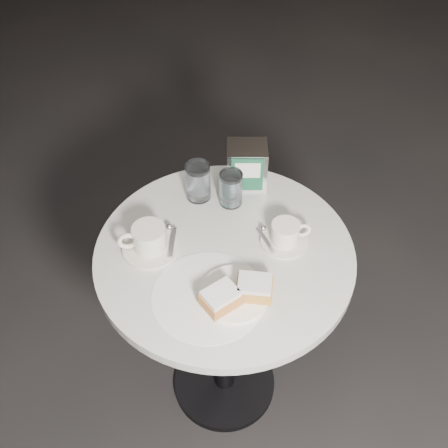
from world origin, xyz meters
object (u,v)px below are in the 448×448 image
(beignet_plate, at_px, (236,293))
(coffee_cup_right, at_px, (285,235))
(napkin_dispenser, at_px, (247,165))
(water_glass_left, at_px, (198,182))
(cafe_table, at_px, (224,295))
(coffee_cup_left, at_px, (149,240))
(water_glass_right, at_px, (231,189))

(beignet_plate, xyz_separation_m, coffee_cup_right, (0.15, 0.18, 0.01))
(beignet_plate, height_order, napkin_dispenser, napkin_dispenser)
(water_glass_left, bearing_deg, napkin_dispenser, 18.75)
(cafe_table, distance_m, beignet_plate, 0.27)
(beignet_plate, height_order, coffee_cup_left, coffee_cup_left)
(cafe_table, xyz_separation_m, beignet_plate, (0.02, -0.16, 0.22))
(coffee_cup_left, xyz_separation_m, water_glass_right, (0.23, 0.16, 0.02))
(water_glass_right, bearing_deg, napkin_dispenser, 56.74)
(water_glass_right, bearing_deg, coffee_cup_right, -50.92)
(beignet_plate, distance_m, water_glass_left, 0.38)
(water_glass_left, height_order, water_glass_right, water_glass_left)
(napkin_dispenser, bearing_deg, beignet_plate, -94.95)
(beignet_plate, relative_size, coffee_cup_left, 1.25)
(cafe_table, relative_size, napkin_dispenser, 5.50)
(cafe_table, relative_size, water_glass_left, 6.44)
(beignet_plate, xyz_separation_m, coffee_cup_left, (-0.22, 0.18, 0.01))
(cafe_table, distance_m, water_glass_right, 0.31)
(water_glass_left, distance_m, water_glass_right, 0.10)
(water_glass_right, bearing_deg, cafe_table, -99.58)
(coffee_cup_right, distance_m, water_glass_left, 0.30)
(beignet_plate, xyz_separation_m, napkin_dispenser, (0.07, 0.42, 0.05))
(water_glass_left, xyz_separation_m, water_glass_right, (0.09, -0.03, -0.00))
(water_glass_left, relative_size, water_glass_right, 1.08)
(coffee_cup_right, height_order, water_glass_left, water_glass_left)
(cafe_table, relative_size, beignet_plate, 3.45)
(cafe_table, xyz_separation_m, water_glass_right, (0.03, 0.19, 0.25))
(coffee_cup_left, xyz_separation_m, coffee_cup_right, (0.36, -0.00, -0.01))
(coffee_cup_right, distance_m, water_glass_right, 0.21)
(water_glass_left, height_order, napkin_dispenser, napkin_dispenser)
(water_glass_right, xyz_separation_m, napkin_dispenser, (0.05, 0.08, 0.02))
(cafe_table, distance_m, water_glass_left, 0.34)
(cafe_table, xyz_separation_m, napkin_dispenser, (0.08, 0.27, 0.27))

